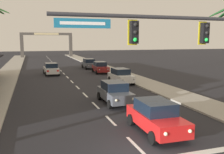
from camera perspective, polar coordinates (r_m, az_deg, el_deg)
The scene contains 11 objects.
sidewalk_right at distance 32.05m, azimuth 4.84°, elevation -0.28°, with size 3.20×110.00×0.14m, color #9E998E.
sidewalk_left at distance 29.80m, azimuth -24.06°, elevation -1.63°, with size 3.20×110.00×0.14m, color #9E998E.
lane_markings at distance 30.89m, azimuth -8.57°, elevation -0.79°, with size 4.28×89.63×0.01m.
traffic_signal_mast at distance 12.29m, azimuth 20.46°, elevation 7.07°, with size 10.46×0.41×6.72m.
sedan_lead_at_stop_bar at distance 13.68m, azimuth 9.91°, elevation -8.79°, with size 2.01×4.48×1.68m.
sedan_third_in_queue at distance 19.52m, azimuth 0.61°, elevation -3.48°, with size 1.95×4.45×1.68m.
sedan_oncoming_far at distance 36.63m, azimuth -13.66°, elevation 1.83°, with size 2.07×4.50×1.68m.
sedan_parked_nearest_kerb at distance 28.56m, azimuth 2.01°, elevation 0.28°, with size 2.04×4.49×1.68m.
sedan_parked_mid_kerb at distance 43.70m, azimuth -5.22°, elevation 3.05°, with size 2.03×4.48×1.68m.
sedan_parked_far_kerb at distance 37.63m, azimuth -2.68°, elevation 2.23°, with size 2.08×4.50×1.68m.
town_gateway_arch at distance 74.98m, azimuth -14.58°, elevation 7.80°, with size 14.48×0.90×7.01m.
Camera 1 is at (-4.45, -9.23, 4.85)m, focal length 40.27 mm.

